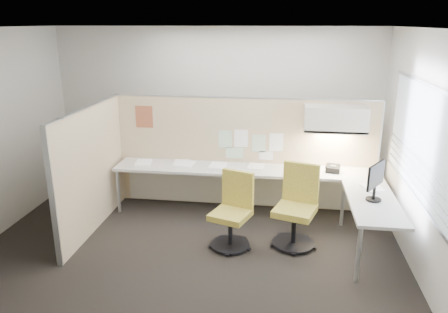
# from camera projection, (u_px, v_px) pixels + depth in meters

# --- Properties ---
(floor) EXTENTS (5.50, 4.50, 0.01)m
(floor) POSITION_uv_depth(u_px,v_px,m) (190.00, 250.00, 5.73)
(floor) COLOR black
(floor) RESTS_ON ground
(ceiling) EXTENTS (5.50, 4.50, 0.01)m
(ceiling) POSITION_uv_depth(u_px,v_px,m) (184.00, 27.00, 4.90)
(ceiling) COLOR white
(ceiling) RESTS_ON wall_back
(wall_back) EXTENTS (5.50, 0.02, 2.80)m
(wall_back) POSITION_uv_depth(u_px,v_px,m) (216.00, 111.00, 7.44)
(wall_back) COLOR beige
(wall_back) RESTS_ON ground
(wall_front) EXTENTS (5.50, 0.02, 2.80)m
(wall_front) POSITION_uv_depth(u_px,v_px,m) (121.00, 232.00, 3.19)
(wall_front) COLOR beige
(wall_front) RESTS_ON ground
(wall_right) EXTENTS (0.02, 4.50, 2.80)m
(wall_right) POSITION_uv_depth(u_px,v_px,m) (424.00, 157.00, 4.96)
(wall_right) COLOR beige
(wall_right) RESTS_ON ground
(window_pane) EXTENTS (0.01, 2.80, 1.30)m
(window_pane) POSITION_uv_depth(u_px,v_px,m) (424.00, 144.00, 4.91)
(window_pane) COLOR #9BAAB5
(window_pane) RESTS_ON wall_right
(partition_back) EXTENTS (4.10, 0.06, 1.75)m
(partition_back) POSITION_uv_depth(u_px,v_px,m) (244.00, 153.00, 6.91)
(partition_back) COLOR #C9B28B
(partition_back) RESTS_ON floor
(partition_left) EXTENTS (0.06, 2.20, 1.75)m
(partition_left) POSITION_uv_depth(u_px,v_px,m) (92.00, 170.00, 6.14)
(partition_left) COLOR #C9B28B
(partition_left) RESTS_ON floor
(desk) EXTENTS (4.00, 2.07, 0.73)m
(desk) POSITION_uv_depth(u_px,v_px,m) (266.00, 181.00, 6.50)
(desk) COLOR beige
(desk) RESTS_ON floor
(overhead_bin) EXTENTS (0.90, 0.36, 0.38)m
(overhead_bin) POSITION_uv_depth(u_px,v_px,m) (336.00, 119.00, 6.35)
(overhead_bin) COLOR beige
(overhead_bin) RESTS_ON partition_back
(task_light_strip) EXTENTS (0.60, 0.06, 0.02)m
(task_light_strip) POSITION_uv_depth(u_px,v_px,m) (335.00, 133.00, 6.41)
(task_light_strip) COLOR #FFEABF
(task_light_strip) RESTS_ON overhead_bin
(pinned_papers) EXTENTS (1.01, 0.00, 0.47)m
(pinned_papers) POSITION_uv_depth(u_px,v_px,m) (249.00, 144.00, 6.82)
(pinned_papers) COLOR #8CBF8C
(pinned_papers) RESTS_ON partition_back
(poster) EXTENTS (0.28, 0.00, 0.35)m
(poster) POSITION_uv_depth(u_px,v_px,m) (144.00, 117.00, 6.93)
(poster) COLOR #E3551C
(poster) RESTS_ON partition_back
(chair_left) EXTENTS (0.59, 0.60, 0.99)m
(chair_left) POSITION_uv_depth(u_px,v_px,m) (233.00, 213.00, 5.73)
(chair_left) COLOR black
(chair_left) RESTS_ON floor
(chair_right) EXTENTS (0.63, 0.64, 1.07)m
(chair_right) POSITION_uv_depth(u_px,v_px,m) (296.00, 209.00, 5.77)
(chair_right) COLOR black
(chair_right) RESTS_ON floor
(monitor) EXTENTS (0.27, 0.40, 0.48)m
(monitor) POSITION_uv_depth(u_px,v_px,m) (376.00, 179.00, 5.37)
(monitor) COLOR black
(monitor) RESTS_ON desk
(phone) EXTENTS (0.24, 0.23, 0.12)m
(phone) POSITION_uv_depth(u_px,v_px,m) (333.00, 169.00, 6.46)
(phone) COLOR black
(phone) RESTS_ON desk
(stapler) EXTENTS (0.14, 0.09, 0.05)m
(stapler) POSITION_uv_depth(u_px,v_px,m) (299.00, 166.00, 6.67)
(stapler) COLOR black
(stapler) RESTS_ON desk
(tape_dispenser) EXTENTS (0.10, 0.07, 0.06)m
(tape_dispenser) POSITION_uv_depth(u_px,v_px,m) (314.00, 168.00, 6.57)
(tape_dispenser) COLOR black
(tape_dispenser) RESTS_ON desk
(coat_hook) EXTENTS (0.18, 0.48, 1.44)m
(coat_hook) POSITION_uv_depth(u_px,v_px,m) (55.00, 148.00, 5.27)
(coat_hook) COLOR silver
(coat_hook) RESTS_ON partition_left
(paper_stack_0) EXTENTS (0.27, 0.33, 0.03)m
(paper_stack_0) POSITION_uv_depth(u_px,v_px,m) (143.00, 163.00, 6.84)
(paper_stack_0) COLOR white
(paper_stack_0) RESTS_ON desk
(paper_stack_1) EXTENTS (0.27, 0.33, 0.02)m
(paper_stack_1) POSITION_uv_depth(u_px,v_px,m) (186.00, 164.00, 6.82)
(paper_stack_1) COLOR white
(paper_stack_1) RESTS_ON desk
(paper_stack_2) EXTENTS (0.26, 0.32, 0.05)m
(paper_stack_2) POSITION_uv_depth(u_px,v_px,m) (218.00, 166.00, 6.65)
(paper_stack_2) COLOR white
(paper_stack_2) RESTS_ON desk
(paper_stack_3) EXTENTS (0.26, 0.32, 0.02)m
(paper_stack_3) POSITION_uv_depth(u_px,v_px,m) (256.00, 166.00, 6.70)
(paper_stack_3) COLOR white
(paper_stack_3) RESTS_ON desk
(paper_stack_4) EXTENTS (0.29, 0.35, 0.02)m
(paper_stack_4) POSITION_uv_depth(u_px,v_px,m) (303.00, 171.00, 6.50)
(paper_stack_4) COLOR white
(paper_stack_4) RESTS_ON desk
(paper_stack_5) EXTENTS (0.31, 0.35, 0.02)m
(paper_stack_5) POSITION_uv_depth(u_px,v_px,m) (372.00, 188.00, 5.83)
(paper_stack_5) COLOR white
(paper_stack_5) RESTS_ON desk
(paper_stack_6) EXTENTS (0.25, 0.32, 0.01)m
(paper_stack_6) POSITION_uv_depth(u_px,v_px,m) (181.00, 163.00, 6.89)
(paper_stack_6) COLOR white
(paper_stack_6) RESTS_ON desk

